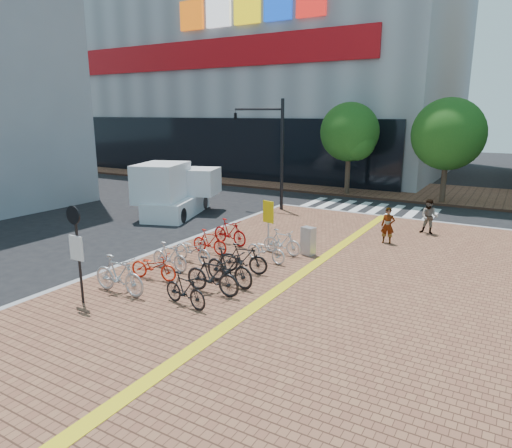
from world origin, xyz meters
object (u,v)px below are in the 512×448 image
Objects in this scene: pedestrian_b at (429,217)px; bike_1 at (154,266)px; bike_7 at (212,276)px; notice_sign at (76,243)px; utility_box at (308,241)px; bike_4 at (210,242)px; bike_11 at (282,242)px; yellow_sign at (268,216)px; bike_9 at (243,259)px; bike_10 at (266,250)px; pedestrian_a at (388,226)px; bike_8 at (229,267)px; traffic_light_pole at (260,134)px; bike_3 at (193,250)px; box_truck at (176,191)px; bike_0 at (119,275)px; bike_2 at (169,256)px; bike_6 at (185,290)px; bike_5 at (230,232)px.

bike_1 is at bearing -120.32° from pedestrian_b.
notice_sign is at bearing 131.40° from bike_7.
notice_sign reaches higher than utility_box.
bike_11 reaches higher than bike_4.
pedestrian_b is 7.67m from yellow_sign.
utility_box is at bearing -30.70° from bike_9.
bike_10 is (-0.10, 3.44, -0.12)m from bike_7.
utility_box is (1.03, 3.01, 0.02)m from bike_9.
notice_sign is (-5.84, -10.56, 1.04)m from pedestrian_a.
bike_8 is 0.32× the size of traffic_light_pole.
yellow_sign reaches higher than bike_3.
bike_4 is at bearing -40.75° from box_truck.
bike_0 is 2.40m from bike_2.
bike_2 is 0.90× the size of bike_3.
pedestrian_a reaches higher than bike_10.
bike_7 is at bearing -177.39° from bike_11.
bike_10 is (2.34, 0.24, -0.02)m from bike_4.
utility_box is (0.87, 4.99, -0.03)m from bike_7.
bike_9 is at bearing -57.39° from bike_1.
bike_6 is 14.50m from traffic_light_pole.
traffic_light_pole is (-2.80, 8.73, 3.68)m from bike_4.
utility_box is at bearing 63.85° from notice_sign.
yellow_sign is (-0.63, 1.29, 0.92)m from bike_10.
bike_3 is 4.71m from notice_sign.
notice_sign is at bearing -172.75° from bike_5.
utility_box reaches higher than bike_4.
bike_1 is at bearing 155.00° from bike_11.
bike_8 is 12.80m from traffic_light_pole.
pedestrian_a reaches higher than bike_0.
bike_6 is (2.33, -5.75, -0.05)m from bike_5.
bike_0 is at bearing 69.49° from notice_sign.
bike_6 is at bearing -148.03° from bike_5.
bike_8 is at bearing -169.09° from bike_10.
bike_10 is (2.35, -1.18, -0.09)m from bike_5.
traffic_light_pole is (-5.24, 11.94, 3.58)m from bike_7.
box_truck reaches higher than bike_1.
bike_4 is 7.36m from pedestrian_a.
bike_6 is 5.64m from bike_11.
bike_5 is 1.10× the size of bike_6.
bike_1 is 1.04× the size of bike_2.
bike_0 is 7.19m from utility_box.
pedestrian_a is 11.46m from box_truck.
bike_9 is 2.53m from bike_11.
bike_3 is 0.33× the size of box_truck.
bike_4 is 4.91m from bike_6.
bike_0 is 14.11m from traffic_light_pole.
box_truck is at bearing 42.71° from bike_2.
pedestrian_b is at bearing -13.43° from bike_8.
pedestrian_a reaches higher than bike_7.
bike_10 is at bearing 1.57° from bike_7.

